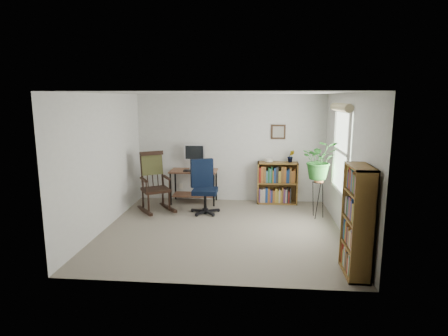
# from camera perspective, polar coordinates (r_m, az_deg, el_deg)

# --- Properties ---
(floor) EXTENTS (4.20, 4.00, 0.00)m
(floor) POSITION_cam_1_polar(r_m,az_deg,el_deg) (6.77, -0.30, -9.41)
(floor) COLOR gray
(floor) RESTS_ON ground
(ceiling) EXTENTS (4.20, 4.00, 0.00)m
(ceiling) POSITION_cam_1_polar(r_m,az_deg,el_deg) (6.35, -0.33, 11.37)
(ceiling) COLOR silver
(ceiling) RESTS_ON ground
(wall_back) EXTENTS (4.20, 0.00, 2.40)m
(wall_back) POSITION_cam_1_polar(r_m,az_deg,el_deg) (8.42, 0.97, 3.02)
(wall_back) COLOR silver
(wall_back) RESTS_ON ground
(wall_front) EXTENTS (4.20, 0.00, 2.40)m
(wall_front) POSITION_cam_1_polar(r_m,az_deg,el_deg) (4.51, -2.71, -3.77)
(wall_front) COLOR silver
(wall_front) RESTS_ON ground
(wall_left) EXTENTS (0.00, 4.00, 2.40)m
(wall_left) POSITION_cam_1_polar(r_m,az_deg,el_deg) (6.97, -17.78, 0.89)
(wall_left) COLOR silver
(wall_left) RESTS_ON ground
(wall_right) EXTENTS (0.00, 4.00, 2.40)m
(wall_right) POSITION_cam_1_polar(r_m,az_deg,el_deg) (6.60, 18.16, 0.34)
(wall_right) COLOR silver
(wall_right) RESTS_ON ground
(window) EXTENTS (0.12, 1.20, 1.50)m
(window) POSITION_cam_1_polar(r_m,az_deg,el_deg) (6.85, 17.38, 2.44)
(window) COLOR white
(window) RESTS_ON wall_right
(desk) EXTENTS (1.03, 0.57, 0.74)m
(desk) POSITION_cam_1_polar(r_m,az_deg,el_deg) (8.38, -4.60, -2.83)
(desk) COLOR brown
(desk) RESTS_ON floor
(monitor) EXTENTS (0.46, 0.16, 0.56)m
(monitor) POSITION_cam_1_polar(r_m,az_deg,el_deg) (8.38, -4.51, 1.72)
(monitor) COLOR silver
(monitor) RESTS_ON desk
(keyboard) EXTENTS (0.40, 0.15, 0.02)m
(keyboard) POSITION_cam_1_polar(r_m,az_deg,el_deg) (8.18, -4.79, -0.41)
(keyboard) COLOR black
(keyboard) RESTS_ON desk
(office_chair) EXTENTS (0.80, 0.80, 1.11)m
(office_chair) POSITION_cam_1_polar(r_m,az_deg,el_deg) (7.55, -2.91, -2.88)
(office_chair) COLOR black
(office_chair) RESTS_ON floor
(rocking_chair) EXTENTS (1.11, 1.26, 1.25)m
(rocking_chair) POSITION_cam_1_polar(r_m,az_deg,el_deg) (7.80, -10.40, -2.07)
(rocking_chair) COLOR black
(rocking_chair) RESTS_ON floor
(low_bookshelf) EXTENTS (0.88, 0.29, 0.93)m
(low_bookshelf) POSITION_cam_1_polar(r_m,az_deg,el_deg) (8.37, 8.12, -2.26)
(low_bookshelf) COLOR brown
(low_bookshelf) RESTS_ON floor
(tall_bookshelf) EXTENTS (0.28, 0.65, 1.47)m
(tall_bookshelf) POSITION_cam_1_polar(r_m,az_deg,el_deg) (5.22, 19.66, -7.65)
(tall_bookshelf) COLOR brown
(tall_bookshelf) RESTS_ON floor
(plant_stand) EXTENTS (0.27, 0.27, 0.84)m
(plant_stand) POSITION_cam_1_polar(r_m,az_deg,el_deg) (7.53, 14.13, -4.30)
(plant_stand) COLOR black
(plant_stand) RESTS_ON floor
(spider_plant) EXTENTS (1.69, 1.88, 1.46)m
(spider_plant) POSITION_cam_1_polar(r_m,az_deg,el_deg) (7.33, 14.52, 3.95)
(spider_plant) COLOR #236122
(spider_plant) RESTS_ON plant_stand
(potted_plant_small) EXTENTS (0.13, 0.24, 0.11)m
(potted_plant_small) POSITION_cam_1_polar(r_m,az_deg,el_deg) (8.30, 10.14, 1.23)
(potted_plant_small) COLOR #236122
(potted_plant_small) RESTS_ON low_bookshelf
(framed_picture) EXTENTS (0.32, 0.04, 0.32)m
(framed_picture) POSITION_cam_1_polar(r_m,az_deg,el_deg) (8.34, 8.27, 5.47)
(framed_picture) COLOR black
(framed_picture) RESTS_ON wall_back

